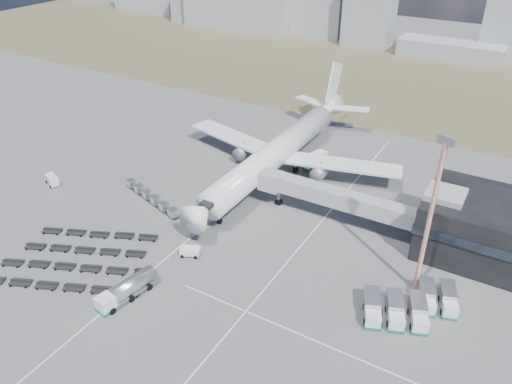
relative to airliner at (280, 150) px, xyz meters
The scene contains 15 objects.
ground 32.81m from the airliner, 90.00° to the right, with size 420.00×420.00×0.00m, color #565659.
grass_strip 77.80m from the airliner, 90.00° to the left, with size 420.00×90.00×0.01m, color brown.
lane_markings 31.41m from the airliner, 71.60° to the right, with size 47.12×110.00×0.01m.
jet_bridge 19.89m from the airliner, 36.93° to the right, with size 30.30×3.80×7.05m.
airliner is the anchor object (origin of this frame).
skyline 116.61m from the airliner, 91.53° to the left, with size 318.71×25.04×23.81m.
fuel_tanker 47.04m from the airliner, 91.11° to the right, with size 4.23×10.18×3.20m.
pushback_tug 34.07m from the airliner, 88.28° to the right, with size 3.33×1.87×1.50m, color white.
utility_van 48.32m from the airliner, 142.86° to the right, with size 3.82×1.73×2.08m, color white.
catering_truck 9.16m from the airliner, 45.84° to the left, with size 4.13×6.79×2.91m.
service_trucks_near 46.65m from the airliner, 41.14° to the right, with size 10.45×9.26×2.63m.
service_trucks_far 46.99m from the airliner, 32.13° to the right, with size 6.91×7.54×2.50m.
uld_row 29.03m from the airliner, 123.87° to the right, with size 17.31×6.68×1.60m.
baggage_dollies 46.86m from the airliner, 107.52° to the right, with size 28.71×24.17×0.80m.
floodlight_mast 43.49m from the airliner, 32.68° to the right, with size 2.46×1.99×25.81m.
Camera 1 is at (44.39, -53.57, 52.29)m, focal length 35.00 mm.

